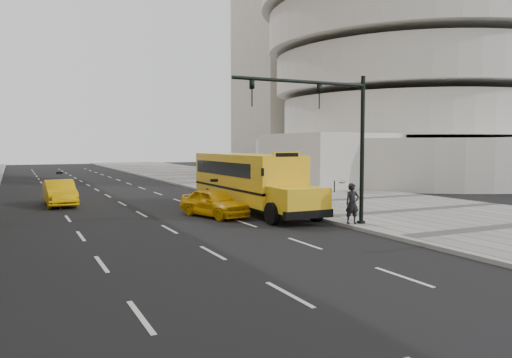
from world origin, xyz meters
name	(u,v)px	position (x,y,z in m)	size (l,w,h in m)	color
ground	(161,213)	(0.00, 0.00, 0.00)	(140.00, 140.00, 0.00)	black
sidewalk_museum	(351,200)	(12.00, 0.00, 0.07)	(12.00, 140.00, 0.15)	gray
curb_museum	(265,205)	(6.00, 0.00, 0.07)	(0.30, 140.00, 0.15)	gray
guggenheim	(379,52)	(29.37, 18.51, 13.58)	(33.20, 42.20, 35.00)	silver
school_bus	(248,177)	(4.50, -0.99, 1.76)	(2.96, 11.56, 3.19)	yellow
taxi_near	(214,203)	(2.00, -2.42, 0.69)	(1.63, 4.04, 1.38)	#F5B306
taxi_far	(60,193)	(-4.40, 5.62, 0.73)	(1.55, 4.44, 1.46)	#F5B306
pedestrian	(352,204)	(6.15, -7.91, 1.02)	(0.63, 0.42, 1.74)	black
traffic_signal	(335,131)	(5.19, -7.94, 4.09)	(6.18, 0.36, 6.40)	black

